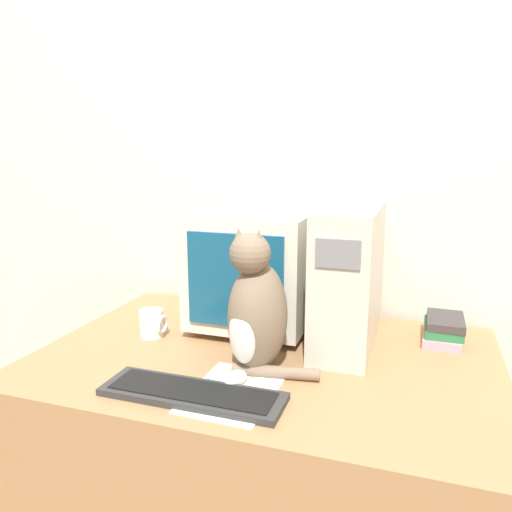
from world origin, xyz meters
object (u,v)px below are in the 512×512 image
computer_tower (349,276)px  mug (152,323)px  pen (184,379)px  keyboard (192,394)px  crt_monitor (254,269)px  book_stack (444,329)px  cat (256,312)px

computer_tower → mug: 0.66m
pen → mug: size_ratio=1.60×
keyboard → mug: size_ratio=5.29×
crt_monitor → keyboard: (0.01, -0.52, -0.20)m
book_stack → pen: 0.85m
computer_tower → keyboard: (-0.31, -0.49, -0.21)m
cat → pen: 0.26m
crt_monitor → book_stack: bearing=6.7°
cat → pen: size_ratio=2.87×
keyboard → pen: size_ratio=3.32×
mug → cat: bearing=-18.4°
computer_tower → mug: (-0.62, -0.16, -0.17)m
crt_monitor → mug: crt_monitor is taller
computer_tower → pen: (-0.37, -0.41, -0.21)m
keyboard → cat: size_ratio=1.15×
keyboard → mug: mug is taller
cat → book_stack: size_ratio=1.96×
cat → computer_tower: bearing=68.4°
mug → pen: bearing=-46.4°
crt_monitor → cat: (0.12, -0.33, -0.04)m
computer_tower → book_stack: bearing=20.0°
cat → mug: 0.45m
mug → computer_tower: bearing=14.2°
computer_tower → mug: size_ratio=5.25×
crt_monitor → book_stack: crt_monitor is taller
cat → crt_monitor: bearing=123.7°
computer_tower → keyboard: computer_tower is taller
keyboard → pen: keyboard is taller
mug → crt_monitor: bearing=33.1°
book_stack → mug: 0.95m
crt_monitor → keyboard: crt_monitor is taller
crt_monitor → pen: crt_monitor is taller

